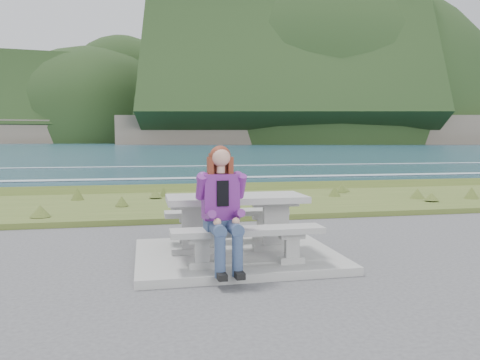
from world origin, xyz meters
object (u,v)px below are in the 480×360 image
at_px(bench_seaward, 227,217).
at_px(seated_woman, 224,225).
at_px(bench_landward, 248,236).
at_px(picnic_table, 236,208).

distance_m(bench_seaward, seated_woman, 1.57).
xyz_separation_m(bench_seaward, seated_woman, (-0.31, -1.53, 0.17)).
relative_size(bench_landward, bench_seaward, 1.00).
height_order(bench_landward, seated_woman, seated_woman).
relative_size(bench_seaward, seated_woman, 1.28).
bearing_deg(seated_woman, picnic_table, 66.33).
bearing_deg(picnic_table, seated_woman, -110.43).
xyz_separation_m(picnic_table, seated_woman, (-0.31, -0.83, -0.06)).
xyz_separation_m(picnic_table, bench_landward, (0.00, -0.70, -0.23)).
bearing_deg(seated_woman, bench_seaward, 75.31).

